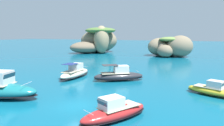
{
  "coord_description": "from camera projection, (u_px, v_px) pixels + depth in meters",
  "views": [
    {
      "loc": [
        12.16,
        -18.62,
        7.55
      ],
      "look_at": [
        -2.49,
        14.82,
        2.49
      ],
      "focal_mm": 34.83,
      "sensor_mm": 36.0,
      "label": 1
    }
  ],
  "objects": [
    {
      "name": "ground_plane",
      "position": [
        77.0,
        106.0,
        22.76
      ],
      "size": [
        400.0,
        400.0,
        0.0
      ],
      "primitive_type": "plane",
      "color": "#0C5B7A"
    },
    {
      "name": "islet_large",
      "position": [
        98.0,
        41.0,
        85.91
      ],
      "size": [
        18.56,
        24.9,
        10.22
      ],
      "color": "#756651",
      "rests_on": "ground"
    },
    {
      "name": "islet_small",
      "position": [
        169.0,
        47.0,
        70.63
      ],
      "size": [
        17.4,
        13.62,
        6.8
      ],
      "color": "#9E8966",
      "rests_on": "ground"
    },
    {
      "name": "motorboat_yellow",
      "position": [
        213.0,
        90.0,
        26.35
      ],
      "size": [
        6.59,
        4.21,
        1.88
      ],
      "color": "yellow",
      "rests_on": "ground"
    },
    {
      "name": "motorboat_charcoal",
      "position": [
        119.0,
        75.0,
        34.66
      ],
      "size": [
        8.09,
        6.64,
        2.55
      ],
      "color": "#2D2D33",
      "rests_on": "ground"
    },
    {
      "name": "motorboat_cream",
      "position": [
        75.0,
        73.0,
        37.09
      ],
      "size": [
        2.68,
        8.18,
        2.54
      ],
      "color": "beige",
      "rests_on": "ground"
    },
    {
      "name": "motorboat_red",
      "position": [
        114.0,
        112.0,
        19.02
      ],
      "size": [
        5.23,
        7.19,
        2.08
      ],
      "color": "red",
      "rests_on": "ground"
    }
  ]
}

